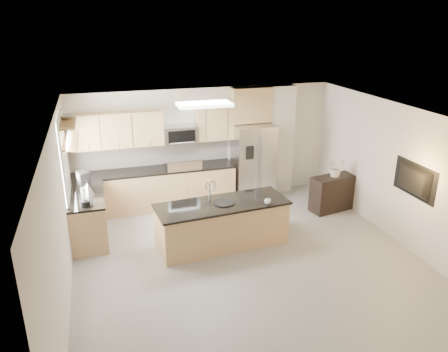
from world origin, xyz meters
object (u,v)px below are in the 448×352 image
object	(u,v)px
refrigerator	(253,162)
bowl	(67,116)
range	(183,185)
microwave	(180,135)
island	(222,224)
blender	(85,198)
platter	(224,203)
credenza	(333,193)
cup	(268,202)
kettle	(88,189)
flower_vase	(336,162)
television	(411,180)
coffee_maker	(84,181)

from	to	relation	value
refrigerator	bowl	distance (m)	4.26
range	microwave	bearing A→B (deg)	90.00
island	blender	distance (m)	2.52
microwave	platter	size ratio (longest dim) A/B	1.94
island	credenza	size ratio (longest dim) A/B	2.55
cup	bowl	bearing A→B (deg)	156.10
island	range	bearing A→B (deg)	94.28
credenza	bowl	size ratio (longest dim) A/B	2.54
cup	kettle	bearing A→B (deg)	158.54
cup	flower_vase	bearing A→B (deg)	28.18
microwave	kettle	bearing A→B (deg)	-149.33
island	platter	size ratio (longest dim) A/B	6.45
refrigerator	television	bearing A→B (deg)	-58.96
island	television	world-z (taller)	television
blender	television	world-z (taller)	television
platter	coffee_maker	bearing A→B (deg)	153.12
microwave	blender	distance (m)	2.77
blender	coffee_maker	world-z (taller)	coffee_maker
microwave	island	bearing A→B (deg)	-81.37
coffee_maker	microwave	bearing A→B (deg)	24.03
range	cup	xyz separation A→B (m)	(1.12, -2.31, 0.43)
island	blender	size ratio (longest dim) A/B	7.10
range	television	size ratio (longest dim) A/B	1.06
range	kettle	size ratio (longest dim) A/B	4.13
island	flower_vase	distance (m)	3.02
credenza	coffee_maker	world-z (taller)	coffee_maker
cup	television	xyz separation A→B (m)	(2.39, -0.81, 0.45)
microwave	credenza	bearing A→B (deg)	-23.29
blender	television	xyz separation A→B (m)	(5.58, -1.49, 0.28)
island	platter	world-z (taller)	island
platter	kettle	distance (m)	2.58
coffee_maker	television	world-z (taller)	television
flower_vase	television	distance (m)	1.95
bowl	kettle	bearing A→B (deg)	-48.75
microwave	flower_vase	world-z (taller)	microwave
refrigerator	blender	bearing A→B (deg)	-156.99
kettle	coffee_maker	bearing A→B (deg)	104.70
credenza	cup	distance (m)	2.34
island	cup	size ratio (longest dim) A/B	21.03
kettle	flower_vase	size ratio (longest dim) A/B	0.43
refrigerator	cup	size ratio (longest dim) A/B	14.81
refrigerator	island	distance (m)	2.44
coffee_maker	bowl	size ratio (longest dim) A/B	0.95
credenza	refrigerator	bearing A→B (deg)	130.80
microwave	refrigerator	xyz separation A→B (m)	(1.66, -0.17, -0.74)
platter	cup	bearing A→B (deg)	-18.86
kettle	island	bearing A→B (deg)	-22.25
cup	coffee_maker	distance (m)	3.55
island	credenza	world-z (taller)	island
range	television	bearing A→B (deg)	-41.64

